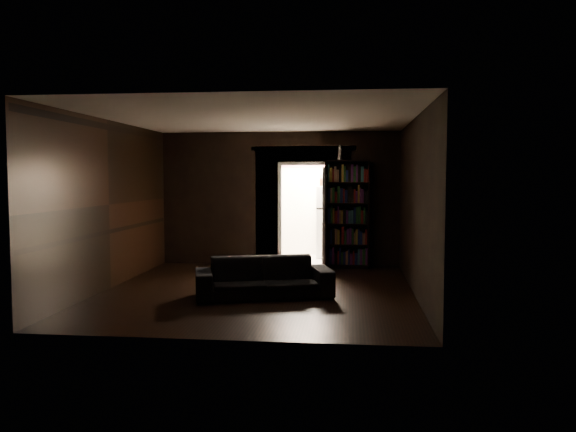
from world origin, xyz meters
name	(u,v)px	position (x,y,z in m)	size (l,w,h in m)	color
ground	(258,291)	(0.00, 0.00, 0.00)	(5.50, 5.50, 0.00)	black
room_walls	(267,187)	(-0.01, 1.07, 1.68)	(5.02, 5.61, 2.84)	black
kitchen_alcove	(307,205)	(0.50, 3.87, 1.21)	(2.20, 1.80, 2.60)	#B2A99B
sofa	(264,271)	(0.16, -0.40, 0.40)	(2.09, 0.90, 0.80)	black
bookshelf	(347,214)	(1.42, 2.56, 1.10)	(0.90, 0.32, 2.20)	black
refrigerator	(333,222)	(1.09, 4.03, 0.82)	(0.74, 0.68, 1.65)	white
door	(324,219)	(0.97, 2.31, 1.02)	(0.85, 0.05, 2.05)	silver
figurine	(340,153)	(1.26, 2.56, 2.35)	(0.10, 0.10, 0.30)	white
bottles	(331,181)	(1.04, 3.94, 1.78)	(0.62, 0.08, 0.25)	black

